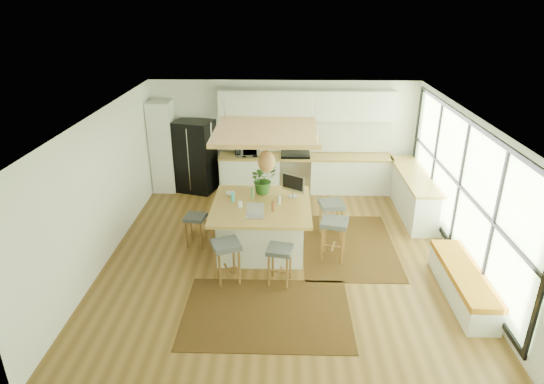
{
  "coord_description": "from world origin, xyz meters",
  "views": [
    {
      "loc": [
        0.02,
        -7.6,
        4.58
      ],
      "look_at": [
        -0.2,
        0.5,
        1.1
      ],
      "focal_mm": 30.53,
      "sensor_mm": 36.0,
      "label": 1
    }
  ],
  "objects_px": {
    "stool_near_right": "(280,265)",
    "stool_left_side": "(196,229)",
    "monitor": "(293,185)",
    "microwave": "(247,147)",
    "stool_right_front": "(333,242)",
    "stool_right_back": "(331,222)",
    "island": "(262,226)",
    "island_plant": "(263,182)",
    "fridge": "(195,155)",
    "laptop": "(255,211)",
    "stool_near_left": "(227,263)"
  },
  "relations": [
    {
      "from": "stool_near_right",
      "to": "microwave",
      "type": "relative_size",
      "value": 1.18
    },
    {
      "from": "stool_right_front",
      "to": "microwave",
      "type": "distance_m",
      "value": 3.83
    },
    {
      "from": "microwave",
      "to": "island_plant",
      "type": "relative_size",
      "value": 1.0
    },
    {
      "from": "stool_left_side",
      "to": "stool_near_left",
      "type": "bearing_deg",
      "value": -58.58
    },
    {
      "from": "stool_near_right",
      "to": "island_plant",
      "type": "distance_m",
      "value": 1.95
    },
    {
      "from": "stool_right_back",
      "to": "stool_near_left",
      "type": "bearing_deg",
      "value": -139.8
    },
    {
      "from": "island",
      "to": "island_plant",
      "type": "height_order",
      "value": "island_plant"
    },
    {
      "from": "fridge",
      "to": "stool_right_front",
      "type": "height_order",
      "value": "fridge"
    },
    {
      "from": "fridge",
      "to": "stool_right_back",
      "type": "distance_m",
      "value": 4.0
    },
    {
      "from": "monitor",
      "to": "island_plant",
      "type": "distance_m",
      "value": 0.62
    },
    {
      "from": "stool_near_left",
      "to": "stool_right_front",
      "type": "distance_m",
      "value": 2.05
    },
    {
      "from": "fridge",
      "to": "island",
      "type": "distance_m",
      "value": 3.39
    },
    {
      "from": "stool_right_back",
      "to": "stool_left_side",
      "type": "distance_m",
      "value": 2.69
    },
    {
      "from": "island",
      "to": "stool_left_side",
      "type": "relative_size",
      "value": 2.86
    },
    {
      "from": "laptop",
      "to": "island",
      "type": "bearing_deg",
      "value": 83.3
    },
    {
      "from": "stool_near_left",
      "to": "fridge",
      "type": "bearing_deg",
      "value": 107.0
    },
    {
      "from": "fridge",
      "to": "stool_left_side",
      "type": "xyz_separation_m",
      "value": [
        0.48,
        -2.8,
        -0.57
      ]
    },
    {
      "from": "stool_near_right",
      "to": "laptop",
      "type": "bearing_deg",
      "value": 125.02
    },
    {
      "from": "island_plant",
      "to": "fridge",
      "type": "bearing_deg",
      "value": 127.71
    },
    {
      "from": "stool_right_front",
      "to": "stool_right_back",
      "type": "relative_size",
      "value": 1.03
    },
    {
      "from": "microwave",
      "to": "laptop",
      "type": "bearing_deg",
      "value": -91.21
    },
    {
      "from": "stool_near_left",
      "to": "stool_left_side",
      "type": "relative_size",
      "value": 1.16
    },
    {
      "from": "laptop",
      "to": "fridge",
      "type": "bearing_deg",
      "value": 119.55
    },
    {
      "from": "island",
      "to": "monitor",
      "type": "bearing_deg",
      "value": 30.96
    },
    {
      "from": "stool_right_front",
      "to": "island",
      "type": "bearing_deg",
      "value": 164.48
    },
    {
      "from": "stool_near_right",
      "to": "stool_right_back",
      "type": "bearing_deg",
      "value": 58.41
    },
    {
      "from": "stool_left_side",
      "to": "laptop",
      "type": "height_order",
      "value": "laptop"
    },
    {
      "from": "stool_left_side",
      "to": "microwave",
      "type": "xyz_separation_m",
      "value": [
        0.79,
        2.84,
        0.77
      ]
    },
    {
      "from": "stool_near_right",
      "to": "stool_left_side",
      "type": "height_order",
      "value": "stool_near_right"
    },
    {
      "from": "stool_near_right",
      "to": "island_plant",
      "type": "xyz_separation_m",
      "value": [
        -0.35,
        1.74,
        0.8
      ]
    },
    {
      "from": "island",
      "to": "stool_left_side",
      "type": "height_order",
      "value": "island"
    },
    {
      "from": "stool_left_side",
      "to": "laptop",
      "type": "xyz_separation_m",
      "value": [
        1.19,
        -0.59,
        0.7
      ]
    },
    {
      "from": "stool_near_left",
      "to": "stool_right_back",
      "type": "distance_m",
      "value": 2.5
    },
    {
      "from": "island",
      "to": "stool_left_side",
      "type": "xyz_separation_m",
      "value": [
        -1.29,
        0.06,
        -0.11
      ]
    },
    {
      "from": "stool_left_side",
      "to": "fridge",
      "type": "bearing_deg",
      "value": 99.78
    },
    {
      "from": "island",
      "to": "monitor",
      "type": "distance_m",
      "value": 1.01
    },
    {
      "from": "fridge",
      "to": "monitor",
      "type": "bearing_deg",
      "value": -30.01
    },
    {
      "from": "stool_right_front",
      "to": "stool_right_back",
      "type": "height_order",
      "value": "stool_right_front"
    },
    {
      "from": "stool_right_back",
      "to": "island_plant",
      "type": "height_order",
      "value": "island_plant"
    },
    {
      "from": "fridge",
      "to": "stool_near_right",
      "type": "height_order",
      "value": "fridge"
    },
    {
      "from": "stool_near_right",
      "to": "laptop",
      "type": "xyz_separation_m",
      "value": [
        -0.46,
        0.65,
        0.7
      ]
    },
    {
      "from": "stool_left_side",
      "to": "island_plant",
      "type": "bearing_deg",
      "value": 20.89
    },
    {
      "from": "stool_right_front",
      "to": "stool_near_right",
      "type": "bearing_deg",
      "value": -140.38
    },
    {
      "from": "laptop",
      "to": "monitor",
      "type": "height_order",
      "value": "monitor"
    },
    {
      "from": "stool_near_right",
      "to": "stool_right_front",
      "type": "bearing_deg",
      "value": 39.62
    },
    {
      "from": "stool_right_back",
      "to": "laptop",
      "type": "distance_m",
      "value": 1.9
    },
    {
      "from": "stool_left_side",
      "to": "monitor",
      "type": "relative_size",
      "value": 1.27
    },
    {
      "from": "stool_near_right",
      "to": "laptop",
      "type": "height_order",
      "value": "laptop"
    },
    {
      "from": "stool_left_side",
      "to": "monitor",
      "type": "bearing_deg",
      "value": 9.07
    },
    {
      "from": "fridge",
      "to": "microwave",
      "type": "xyz_separation_m",
      "value": [
        1.27,
        0.04,
        0.2
      ]
    }
  ]
}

